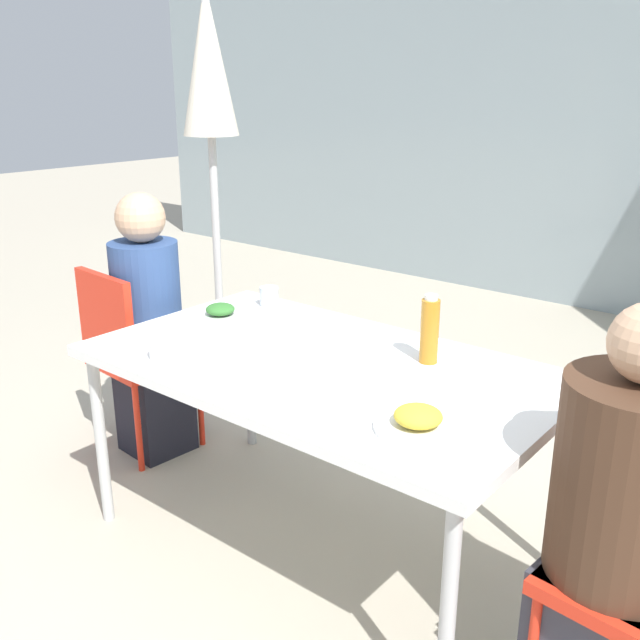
{
  "coord_description": "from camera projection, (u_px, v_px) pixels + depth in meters",
  "views": [
    {
      "loc": [
        1.45,
        -1.78,
        1.66
      ],
      "look_at": [
        0.0,
        0.0,
        0.9
      ],
      "focal_mm": 40.0,
      "sensor_mm": 36.0,
      "label": 1
    }
  ],
  "objects": [
    {
      "name": "drinking_cup",
      "position": [
        269.0,
        296.0,
        3.07
      ],
      "size": [
        0.08,
        0.08,
        0.08
      ],
      "color": "silver",
      "rests_on": "dining_table"
    },
    {
      "name": "plate_0",
      "position": [
        220.0,
        313.0,
        2.91
      ],
      "size": [
        0.22,
        0.22,
        0.06
      ],
      "color": "white",
      "rests_on": "dining_table"
    },
    {
      "name": "plate_1",
      "position": [
        418.0,
        421.0,
        1.97
      ],
      "size": [
        0.25,
        0.25,
        0.07
      ],
      "color": "white",
      "rests_on": "dining_table"
    },
    {
      "name": "chair_left",
      "position": [
        129.0,
        348.0,
        3.22
      ],
      "size": [
        0.43,
        0.43,
        0.88
      ],
      "rotation": [
        0.0,
        0.0,
        -0.08
      ],
      "color": "red",
      "rests_on": "ground"
    },
    {
      "name": "ground_plane",
      "position": [
        320.0,
        543.0,
        2.7
      ],
      "size": [
        24.0,
        24.0,
        0.0
      ],
      "primitive_type": "plane",
      "color": "#B2A893"
    },
    {
      "name": "dining_table",
      "position": [
        320.0,
        374.0,
        2.48
      ],
      "size": [
        1.64,
        0.94,
        0.75
      ],
      "color": "white",
      "rests_on": "ground"
    },
    {
      "name": "closed_umbrella",
      "position": [
        210.0,
        97.0,
        3.74
      ],
      "size": [
        0.36,
        0.36,
        2.15
      ],
      "color": "#333333",
      "rests_on": "ground"
    },
    {
      "name": "person_left",
      "position": [
        149.0,
        332.0,
        3.22
      ],
      "size": [
        0.3,
        0.3,
        1.22
      ],
      "rotation": [
        0.0,
        0.0,
        -0.08
      ],
      "color": "black",
      "rests_on": "ground"
    },
    {
      "name": "person_right",
      "position": [
        620.0,
        541.0,
        1.81
      ],
      "size": [
        0.37,
        0.37,
        1.19
      ],
      "rotation": [
        0.0,
        0.0,
        3.05
      ],
      "color": "#383842",
      "rests_on": "ground"
    },
    {
      "name": "bottle",
      "position": [
        430.0,
        330.0,
        2.42
      ],
      "size": [
        0.06,
        0.06,
        0.24
      ],
      "color": "#B7751E",
      "rests_on": "dining_table"
    },
    {
      "name": "salad_bowl",
      "position": [
        178.0,
        349.0,
        2.5
      ],
      "size": [
        0.2,
        0.2,
        0.06
      ],
      "color": "white",
      "rests_on": "dining_table"
    }
  ]
}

